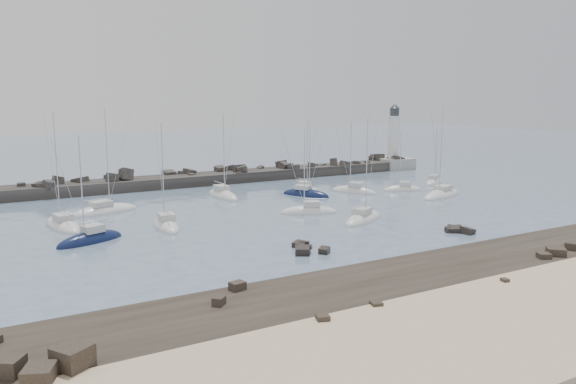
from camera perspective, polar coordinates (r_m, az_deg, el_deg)
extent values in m
plane|color=slate|center=(66.44, 0.86, -3.69)|extent=(400.00, 400.00, 0.00)
cube|color=beige|center=(43.40, 23.52, -11.85)|extent=(140.00, 14.00, 1.00)
cube|color=black|center=(49.54, 14.14, -8.67)|extent=(140.00, 12.00, 0.70)
cube|color=black|center=(62.78, 27.12, -4.91)|extent=(1.92, 2.05, 0.70)
cube|color=black|center=(49.44, 21.16, -8.41)|extent=(0.63, 0.70, 0.39)
cube|color=black|center=(33.69, -23.94, -16.65)|extent=(2.05, 2.10, 0.99)
cube|color=black|center=(44.86, -5.16, -9.46)|extent=(1.32, 1.15, 0.63)
cube|color=black|center=(38.79, 3.55, -12.68)|extent=(1.09, 1.07, 0.48)
cube|color=black|center=(58.25, 24.56, -5.89)|extent=(1.49, 1.43, 0.49)
cube|color=black|center=(41.90, -7.03, -10.91)|extent=(1.21, 1.20, 0.61)
cube|color=black|center=(35.29, -26.48, -15.58)|extent=(1.95, 1.94, 1.02)
cube|color=black|center=(59.81, 25.57, -5.47)|extent=(2.21, 2.21, 0.70)
cube|color=black|center=(41.77, 8.95, -11.19)|extent=(1.00, 1.03, 0.38)
cube|color=black|center=(34.55, -21.02, -15.43)|extent=(2.46, 2.47, 1.37)
cube|color=black|center=(55.53, 1.46, -6.13)|extent=(1.88, 1.91, 1.32)
cube|color=black|center=(55.53, 1.80, -6.40)|extent=(1.34, 1.30, 0.72)
cube|color=black|center=(56.04, 3.71, -5.97)|extent=(1.48, 1.47, 0.81)
cube|color=black|center=(58.48, 1.68, -5.45)|extent=(1.44, 1.46, 1.02)
cube|color=black|center=(58.30, 1.24, -5.49)|extent=(1.79, 1.83, 1.05)
cube|color=black|center=(57.67, 2.03, -5.66)|extent=(1.15, 1.12, 0.58)
cube|color=black|center=(67.23, 16.19, -3.84)|extent=(1.51, 1.53, 1.00)
cube|color=black|center=(66.97, 17.75, -3.88)|extent=(1.46, 1.57, 1.29)
cube|color=black|center=(67.67, 16.34, -3.90)|extent=(1.86, 1.99, 1.58)
cube|color=black|center=(66.79, 16.01, -3.93)|extent=(0.82, 0.80, 0.37)
cube|color=black|center=(67.36, 16.69, -3.76)|extent=(2.04, 1.97, 1.21)
cube|color=#292725|center=(98.16, -14.42, 0.46)|extent=(115.00, 6.00, 3.20)
cube|color=#292725|center=(113.27, 5.79, 2.79)|extent=(2.74, 2.74, 1.94)
cube|color=#292725|center=(96.50, -16.51, 1.28)|extent=(2.21, 2.31, 1.68)
cube|color=#292725|center=(123.30, 8.62, 3.27)|extent=(1.77, 1.72, 1.72)
cube|color=#292725|center=(104.39, -6.92, 2.20)|extent=(1.88, 2.12, 1.90)
cube|color=#292725|center=(96.71, -20.36, 1.01)|extent=(2.95, 3.02, 1.70)
cube|color=#292725|center=(103.21, -5.01, 2.36)|extent=(2.07, 2.06, 1.79)
cube|color=#292725|center=(101.76, -12.00, 1.79)|extent=(2.28, 2.28, 1.51)
cube|color=#292725|center=(96.41, -16.15, 1.68)|extent=(2.61, 2.57, 2.75)
cube|color=#292725|center=(98.73, -17.69, 1.36)|extent=(1.85, 1.86, 1.19)
cube|color=#292725|center=(111.76, 0.26, 2.66)|extent=(1.67, 1.60, 1.24)
cube|color=#292725|center=(93.90, -24.09, 0.67)|extent=(1.87, 1.76, 1.18)
cube|color=#292725|center=(101.82, -10.82, 1.84)|extent=(1.54, 1.49, 1.28)
cube|color=#292725|center=(118.71, 8.01, 2.91)|extent=(1.51, 1.56, 1.20)
cube|color=#292725|center=(116.06, 6.89, 2.81)|extent=(1.99, 2.17, 1.68)
cube|color=#292725|center=(95.33, -25.47, 0.61)|extent=(1.23, 1.02, 0.89)
cube|color=#292725|center=(113.20, 4.65, 3.01)|extent=(2.10, 2.35, 1.98)
cube|color=#292725|center=(102.14, -10.00, 1.93)|extent=(2.73, 2.55, 1.87)
cube|color=#292725|center=(112.44, 2.71, 2.63)|extent=(1.07, 1.37, 1.12)
cube|color=#292725|center=(113.07, 3.54, 2.66)|extent=(1.50, 1.41, 0.96)
cube|color=#292725|center=(98.33, -16.39, 1.22)|extent=(2.09, 1.98, 1.59)
cube|color=#292725|center=(124.29, 10.84, 3.22)|extent=(2.41, 2.16, 1.87)
cube|color=#292725|center=(108.07, -2.80, 2.44)|extent=(1.40, 1.24, 1.19)
cube|color=#292725|center=(122.38, 11.22, 3.19)|extent=(1.56, 1.59, 0.97)
cube|color=#292725|center=(95.82, -22.35, 0.88)|extent=(2.50, 2.73, 2.66)
cube|color=#292725|center=(100.23, -9.79, 1.60)|extent=(1.40, 1.34, 1.13)
cube|color=#292725|center=(124.11, 10.20, 3.15)|extent=(2.98, 3.21, 2.21)
cube|color=#292725|center=(109.50, -0.67, 2.78)|extent=(2.50, 2.59, 1.93)
cube|color=#292725|center=(116.24, 5.90, 2.70)|extent=(1.45, 1.56, 1.13)
cube|color=#292725|center=(107.62, -0.39, 2.59)|extent=(1.78, 2.17, 1.91)
cube|color=#292725|center=(93.26, -23.56, 0.53)|extent=(2.20, 2.12, 1.25)
cube|color=#292725|center=(107.11, 0.58, 2.46)|extent=(2.62, 2.67, 1.42)
cube|color=#292725|center=(122.06, 11.08, 3.22)|extent=(2.72, 2.48, 2.19)
cube|color=#292725|center=(105.73, -5.76, 2.34)|extent=(2.11, 2.31, 1.81)
cube|color=#292725|center=(95.27, -17.43, 1.31)|extent=(2.18, 2.03, 2.14)
cube|color=#292725|center=(110.24, 2.38, 2.74)|extent=(2.07, 2.00, 1.38)
cube|color=#292725|center=(101.32, -5.05, 1.80)|extent=(1.28, 1.24, 0.97)
cube|color=#292725|center=(106.89, -4.62, 2.31)|extent=(1.65, 1.62, 1.26)
cube|color=#292725|center=(102.68, -4.66, 2.23)|extent=(2.57, 2.17, 2.20)
cube|color=#292725|center=(123.35, 9.09, 3.34)|extent=(2.56, 3.14, 2.55)
cube|color=#292725|center=(92.68, -23.13, 0.67)|extent=(2.04, 2.10, 1.70)
cube|color=#979792|center=(124.00, 10.61, 2.74)|extent=(7.00, 7.00, 3.00)
cylinder|color=white|center=(123.45, 10.69, 5.50)|extent=(2.50, 2.50, 9.00)
cylinder|color=white|center=(123.22, 10.76, 7.55)|extent=(3.20, 3.20, 0.25)
cylinder|color=#303539|center=(123.19, 10.77, 7.96)|extent=(2.00, 2.00, 1.60)
cone|color=#303539|center=(123.17, 10.79, 8.56)|extent=(2.20, 2.20, 1.00)
ellipsoid|color=silver|center=(71.94, -21.90, -3.33)|extent=(4.42, 9.63, 2.29)
cube|color=beige|center=(71.24, -21.85, -2.35)|extent=(2.29, 2.88, 0.71)
cylinder|color=silver|center=(71.46, -22.45, 2.45)|extent=(0.12, 0.12, 12.53)
cylinder|color=silver|center=(70.50, -21.72, -1.92)|extent=(0.74, 3.67, 0.10)
ellipsoid|color=#0E183C|center=(63.77, -19.45, -4.78)|extent=(8.05, 5.05, 2.25)
cube|color=beige|center=(63.65, -19.23, -3.53)|extent=(2.58, 2.24, 0.80)
cylinder|color=silver|center=(62.27, -20.25, 0.63)|extent=(0.14, 0.14, 10.41)
cylinder|color=silver|center=(63.78, -18.85, -2.80)|extent=(2.91, 1.24, 0.11)
ellipsoid|color=silver|center=(68.57, -12.29, -3.46)|extent=(3.43, 8.63, 2.23)
cube|color=beige|center=(67.88, -12.26, -2.45)|extent=(1.92, 2.51, 0.74)
cylinder|color=silver|center=(68.06, -12.61, 2.11)|extent=(0.13, 0.13, 11.35)
cylinder|color=silver|center=(67.18, -12.17, -1.97)|extent=(0.44, 3.36, 0.11)
ellipsoid|color=silver|center=(79.12, -18.11, -1.98)|extent=(9.98, 5.49, 2.23)
cube|color=beige|center=(78.67, -18.46, -1.11)|extent=(3.10, 2.59, 0.65)
cylinder|color=silver|center=(78.39, -17.90, 3.39)|extent=(0.11, 0.11, 12.87)
cylinder|color=silver|center=(78.27, -18.92, -0.74)|extent=(3.69, 1.15, 0.09)
ellipsoid|color=silver|center=(74.87, 2.12, -2.14)|extent=(7.93, 5.26, 2.10)
cube|color=beige|center=(74.68, 2.41, -1.20)|extent=(2.58, 2.27, 0.71)
cylinder|color=silver|center=(73.79, 1.68, 2.45)|extent=(0.12, 0.12, 10.30)
cylinder|color=silver|center=(74.64, 2.82, -0.69)|extent=(2.83, 1.33, 0.10)
ellipsoid|color=silver|center=(87.43, -6.65, -0.49)|extent=(3.14, 8.90, 2.34)
cube|color=beige|center=(87.59, -6.79, 0.44)|extent=(1.88, 2.54, 0.78)
cylinder|color=silver|center=(85.86, -6.53, 3.99)|extent=(0.13, 0.13, 11.85)
cylinder|color=silver|center=(88.02, -6.97, 0.96)|extent=(0.28, 3.51, 0.11)
ellipsoid|color=silver|center=(71.19, 7.65, -2.84)|extent=(9.07, 6.70, 2.20)
cube|color=beige|center=(70.53, 7.53, -1.89)|extent=(3.03, 2.76, 0.69)
cylinder|color=silver|center=(70.68, 8.00, 2.75)|extent=(0.12, 0.12, 11.95)
cylinder|color=silver|center=(69.84, 7.33, -1.47)|extent=(3.14, 1.80, 0.10)
ellipsoid|color=#0E183C|center=(88.33, 1.81, -0.33)|extent=(6.15, 8.44, 2.10)
cube|color=beige|center=(88.33, 1.59, 0.48)|extent=(2.55, 2.81, 0.67)
cylinder|color=silver|center=(87.13, 2.21, 3.81)|extent=(0.12, 0.12, 11.09)
cylinder|color=silver|center=(88.52, 1.27, 0.91)|extent=(1.65, 2.94, 0.10)
ellipsoid|color=silver|center=(94.70, 11.54, 0.15)|extent=(6.91, 4.17, 1.89)
cube|color=beige|center=(94.64, 11.75, 0.84)|extent=(2.19, 1.88, 0.66)
cylinder|color=silver|center=(93.80, 11.35, 3.32)|extent=(0.11, 0.11, 8.92)
cylinder|color=silver|center=(94.73, 12.02, 1.21)|extent=(2.52, 0.99, 0.09)
ellipsoid|color=silver|center=(91.66, 6.67, -0.03)|extent=(5.85, 7.88, 2.14)
cube|color=beige|center=(91.30, 6.91, 0.74)|extent=(2.41, 2.64, 0.74)
cylinder|color=silver|center=(91.09, 6.39, 3.79)|extent=(0.13, 0.13, 10.38)
cylinder|color=silver|center=(90.98, 7.23, 1.14)|extent=(1.60, 2.73, 0.11)
ellipsoid|color=silver|center=(90.69, 15.31, -0.41)|extent=(10.41, 6.05, 2.31)
cube|color=beige|center=(90.92, 15.49, 0.45)|extent=(3.27, 2.78, 0.67)
cylinder|color=silver|center=(89.01, 15.30, 4.41)|extent=(0.12, 0.12, 13.43)
cylinder|color=silver|center=(91.45, 15.70, 0.89)|extent=(3.81, 1.34, 0.10)
ellipsoid|color=silver|center=(104.09, 14.58, 0.88)|extent=(6.94, 5.33, 1.97)
cube|color=beige|center=(103.59, 14.56, 1.50)|extent=(2.35, 2.16, 0.69)
cylinder|color=silver|center=(103.96, 14.79, 3.89)|extent=(0.12, 0.12, 9.21)
cylinder|color=silver|center=(103.05, 14.51, 1.82)|extent=(2.39, 1.49, 0.10)
ellipsoid|color=silver|center=(92.81, 1.77, 0.16)|extent=(3.12, 8.13, 2.02)
cube|color=beige|center=(92.98, 1.66, 0.91)|extent=(1.78, 2.35, 0.64)
cylinder|color=silver|center=(91.43, 1.97, 3.95)|extent=(0.11, 0.11, 10.74)
cylinder|color=silver|center=(93.38, 1.51, 1.32)|extent=(0.36, 3.18, 0.09)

